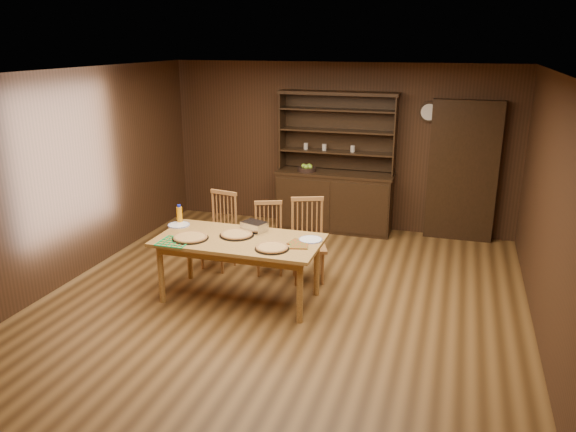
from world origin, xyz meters
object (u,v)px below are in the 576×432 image
(chair_right, at_px, (308,237))
(juice_bottle, at_px, (179,214))
(china_hutch, at_px, (335,193))
(chair_left, at_px, (221,227))
(chair_center, at_px, (269,235))
(dining_table, at_px, (239,245))

(chair_right, distance_m, juice_bottle, 1.62)
(china_hutch, relative_size, chair_right, 2.07)
(chair_left, height_order, juice_bottle, chair_left)
(china_hutch, xyz_separation_m, juice_bottle, (-1.42, -2.48, 0.26))
(chair_left, height_order, chair_center, chair_left)
(chair_right, bearing_deg, chair_left, 156.16)
(dining_table, height_order, chair_left, chair_left)
(chair_left, bearing_deg, dining_table, -43.93)
(chair_left, relative_size, chair_center, 1.10)
(dining_table, relative_size, chair_left, 1.85)
(chair_left, relative_size, juice_bottle, 4.39)
(dining_table, height_order, chair_right, chair_right)
(chair_center, xyz_separation_m, juice_bottle, (-0.97, -0.57, 0.37))
(dining_table, bearing_deg, china_hutch, 80.01)
(china_hutch, distance_m, dining_table, 2.85)
(china_hutch, bearing_deg, juice_bottle, -119.70)
(chair_left, xyz_separation_m, chair_center, (0.67, 0.03, -0.05))
(chair_left, distance_m, juice_bottle, 0.70)
(dining_table, bearing_deg, chair_center, 86.99)
(china_hutch, xyz_separation_m, chair_left, (-1.11, -1.93, -0.05))
(chair_left, relative_size, chair_right, 0.97)
(dining_table, bearing_deg, chair_left, 125.37)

